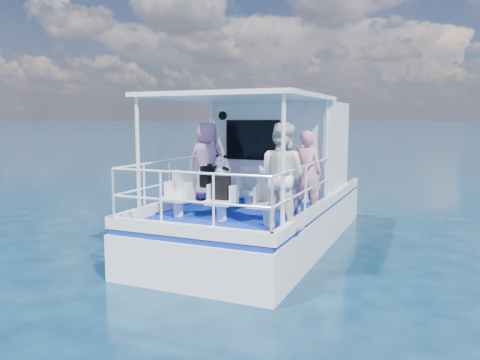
{
  "coord_description": "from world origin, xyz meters",
  "views": [
    {
      "loc": [
        3.59,
        -8.57,
        2.71
      ],
      "look_at": [
        0.06,
        -0.4,
        1.56
      ],
      "focal_mm": 35.0,
      "sensor_mm": 36.0,
      "label": 1
    }
  ],
  "objects_px": {
    "passenger_stbd_aft": "(281,176)",
    "panda": "(221,165)",
    "passenger_port_fwd": "(207,161)",
    "backpack_center": "(222,188)"
  },
  "relations": [
    {
      "from": "passenger_stbd_aft",
      "to": "backpack_center",
      "type": "height_order",
      "value": "passenger_stbd_aft"
    },
    {
      "from": "passenger_port_fwd",
      "to": "panda",
      "type": "height_order",
      "value": "passenger_port_fwd"
    },
    {
      "from": "backpack_center",
      "to": "panda",
      "type": "distance_m",
      "value": 0.4
    },
    {
      "from": "backpack_center",
      "to": "passenger_port_fwd",
      "type": "bearing_deg",
      "value": 124.26
    },
    {
      "from": "passenger_stbd_aft",
      "to": "panda",
      "type": "distance_m",
      "value": 1.22
    },
    {
      "from": "passenger_port_fwd",
      "to": "panda",
      "type": "xyz_separation_m",
      "value": [
        1.18,
        -1.73,
        0.11
      ]
    },
    {
      "from": "backpack_center",
      "to": "panda",
      "type": "xyz_separation_m",
      "value": [
        -0.02,
        0.03,
        0.4
      ]
    },
    {
      "from": "passenger_stbd_aft",
      "to": "panda",
      "type": "relative_size",
      "value": 4.71
    },
    {
      "from": "passenger_port_fwd",
      "to": "backpack_center",
      "type": "bearing_deg",
      "value": 119.52
    },
    {
      "from": "passenger_port_fwd",
      "to": "panda",
      "type": "relative_size",
      "value": 4.7
    }
  ]
}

